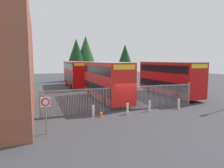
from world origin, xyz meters
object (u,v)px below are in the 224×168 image
Objects in this scene: double_decker_bus_near_gate at (168,77)px; double_decker_bus_behind_fence_right at (75,73)px; bollard_near_right at (149,106)px; bollard_center_front at (127,109)px; double_decker_bus_behind_fence_left at (106,79)px; bollard_near_left at (93,111)px; bollard_far_right at (179,104)px; speed_limit_sign_post at (46,106)px; traffic_cone_by_gate at (101,114)px.

double_decker_bus_near_gate and double_decker_bus_behind_fence_right have the same top height.
bollard_center_front is at bearing -173.09° from bollard_near_right.
bollard_near_left is (-3.17, -6.30, -1.95)m from double_decker_bus_behind_fence_left.
bollard_near_right and bollard_far_right have the same top height.
bollard_near_right is 1.00× the size of bollard_far_right.
bollard_near_left and bollard_far_right have the same top height.
bollard_near_right is (-6.59, -6.45, -1.95)m from double_decker_bus_near_gate.
double_decker_bus_behind_fence_right is (-1.14, 13.44, 0.00)m from double_decker_bus_behind_fence_left.
bollard_center_front is 5.34m from bollard_far_right.
double_decker_bus_near_gate is 7.87m from bollard_far_right.
bollard_near_right is at bearing -80.75° from double_decker_bus_behind_fence_right.
double_decker_bus_near_gate is 9.42m from bollard_near_right.
speed_limit_sign_post is at bearing -127.22° from double_decker_bus_behind_fence_left.
double_decker_bus_behind_fence_left is 11.38× the size of bollard_far_right.
double_decker_bus_behind_fence_right is at bearing 94.83° from double_decker_bus_behind_fence_left.
bollard_far_right is at bearing -2.15° from bollard_near_left.
bollard_near_right is at bearing -135.59° from double_decker_bus_near_gate.
double_decker_bus_near_gate is at bearing 30.70° from speed_limit_sign_post.
double_decker_bus_behind_fence_left and double_decker_bus_behind_fence_right have the same top height.
double_decker_bus_behind_fence_right is 23.35m from speed_limit_sign_post.
double_decker_bus_behind_fence_left is at bearing 68.75° from traffic_cone_by_gate.
double_decker_bus_near_gate is at bearing 44.41° from bollard_near_right.
bollard_far_right is 0.40× the size of speed_limit_sign_post.
double_decker_bus_behind_fence_left reaches higher than bollard_near_right.
bollard_near_right is at bearing 4.29° from traffic_cone_by_gate.
bollard_near_left reaches higher than traffic_cone_by_gate.
bollard_near_right is at bearing 17.37° from speed_limit_sign_post.
traffic_cone_by_gate is at bearing -94.16° from double_decker_bus_behind_fence_right.
bollard_far_right is at bearing -72.73° from double_decker_bus_behind_fence_right.
traffic_cone_by_gate is at bearing -175.71° from bollard_near_right.
double_decker_bus_behind_fence_left is at bearing -179.24° from double_decker_bus_near_gate.
double_decker_bus_near_gate reaches higher than traffic_cone_by_gate.
double_decker_bus_behind_fence_right is 19.95m from bollard_near_left.
bollard_near_right is at bearing 6.91° from bollard_center_front.
bollard_near_left is at bearing -151.54° from double_decker_bus_near_gate.
speed_limit_sign_post is (-3.79, -2.86, 1.30)m from bollard_near_left.
double_decker_bus_near_gate reaches higher than bollard_center_front.
bollard_far_right is at bearing 0.04° from bollard_center_front.
bollard_center_front is at bearing -142.94° from double_decker_bus_near_gate.
double_decker_bus_behind_fence_right is at bearing 75.55° from speed_limit_sign_post.
bollard_near_right is (2.33, 0.28, 0.00)m from bollard_center_front.
bollard_near_left is at bearing -116.71° from double_decker_bus_behind_fence_left.
double_decker_bus_near_gate is 18.19m from speed_limit_sign_post.
bollard_center_front is at bearing -87.45° from double_decker_bus_behind_fence_right.
speed_limit_sign_post is (-9.05, -2.83, 1.30)m from bollard_near_right.
traffic_cone_by_gate is at bearing -33.85° from bollard_near_left.
bollard_near_left and bollard_near_right have the same top height.
speed_limit_sign_post reaches higher than bollard_near_right.
double_decker_bus_behind_fence_right reaches higher than bollard_near_right.
double_decker_bus_behind_fence_left is 7.49m from traffic_cone_by_gate.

